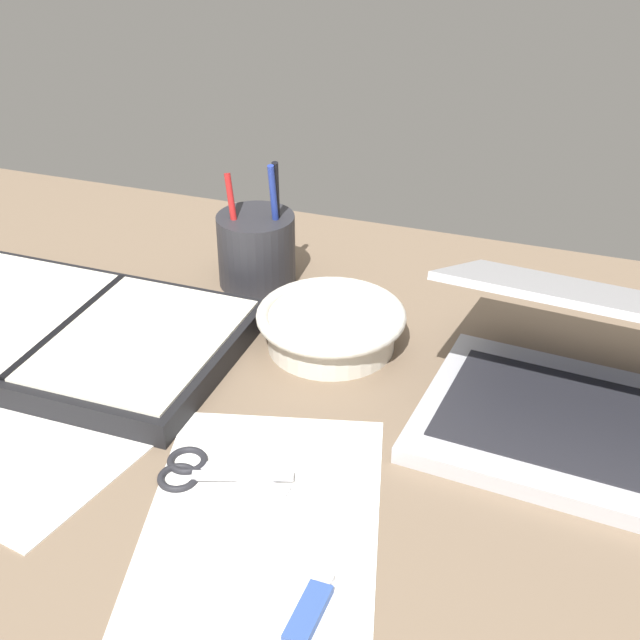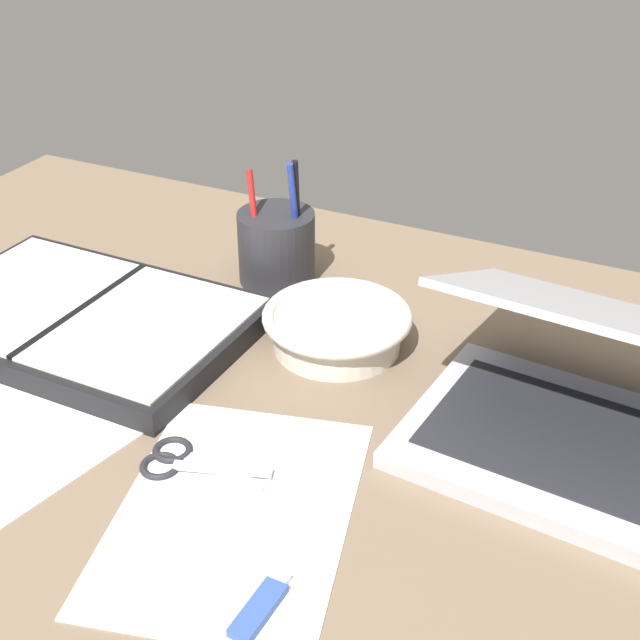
{
  "view_description": "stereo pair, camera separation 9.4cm",
  "coord_description": "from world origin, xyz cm",
  "px_view_note": "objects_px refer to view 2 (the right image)",
  "views": [
    {
      "loc": [
        29.29,
        -65.8,
        57.25
      ],
      "look_at": [
        2.72,
        9.99,
        9.0
      ],
      "focal_mm": 50.0,
      "sensor_mm": 36.0,
      "label": 1
    },
    {
      "loc": [
        37.92,
        -62.19,
        57.25
      ],
      "look_at": [
        2.72,
        9.99,
        9.0
      ],
      "focal_mm": 50.0,
      "sensor_mm": 36.0,
      "label": 2
    }
  ],
  "objects_px": {
    "planner": "(84,319)",
    "pen_cup": "(277,246)",
    "laptop": "(607,409)",
    "scissors": "(180,461)",
    "bowl": "(337,327)"
  },
  "relations": [
    {
      "from": "bowl",
      "to": "pen_cup",
      "type": "distance_m",
      "value": 0.18
    },
    {
      "from": "laptop",
      "to": "pen_cup",
      "type": "height_order",
      "value": "pen_cup"
    },
    {
      "from": "pen_cup",
      "to": "planner",
      "type": "height_order",
      "value": "pen_cup"
    },
    {
      "from": "planner",
      "to": "pen_cup",
      "type": "bearing_deg",
      "value": 56.82
    },
    {
      "from": "scissors",
      "to": "pen_cup",
      "type": "bearing_deg",
      "value": 97.43
    },
    {
      "from": "planner",
      "to": "scissors",
      "type": "relative_size",
      "value": 3.08
    },
    {
      "from": "laptop",
      "to": "planner",
      "type": "relative_size",
      "value": 0.96
    },
    {
      "from": "bowl",
      "to": "pen_cup",
      "type": "relative_size",
      "value": 1.01
    },
    {
      "from": "laptop",
      "to": "bowl",
      "type": "xyz_separation_m",
      "value": [
        -0.31,
        0.06,
        -0.02
      ]
    },
    {
      "from": "pen_cup",
      "to": "planner",
      "type": "xyz_separation_m",
      "value": [
        -0.14,
        -0.21,
        -0.03
      ]
    },
    {
      "from": "laptop",
      "to": "scissors",
      "type": "xyz_separation_m",
      "value": [
        -0.35,
        -0.2,
        -0.05
      ]
    },
    {
      "from": "laptop",
      "to": "scissors",
      "type": "relative_size",
      "value": 2.96
    },
    {
      "from": "pen_cup",
      "to": "scissors",
      "type": "height_order",
      "value": "pen_cup"
    },
    {
      "from": "laptop",
      "to": "bowl",
      "type": "height_order",
      "value": "laptop"
    },
    {
      "from": "pen_cup",
      "to": "scissors",
      "type": "xyz_separation_m",
      "value": [
        0.09,
        -0.37,
        -0.04
      ]
    }
  ]
}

